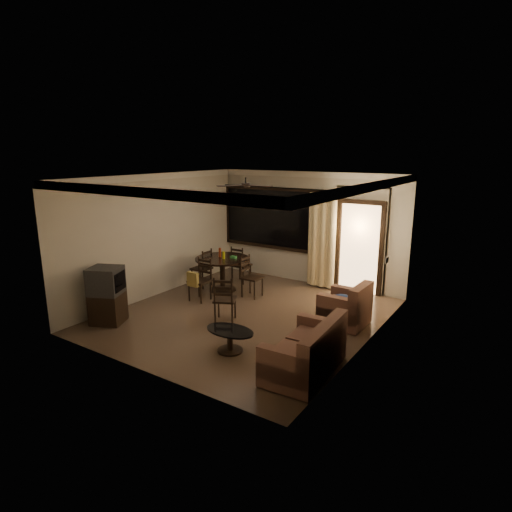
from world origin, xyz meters
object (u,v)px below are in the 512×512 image
Objects in this scene: dining_chair_north at (241,271)px; sofa at (308,353)px; dining_chair_west at (202,275)px; dining_table at (222,265)px; dining_chair_east at (252,285)px; dining_chair_south at (200,287)px; side_chair at (225,308)px; coffee_table at (230,337)px; armchair at (347,308)px; tv_cabinet at (107,295)px.

sofa is (3.52, -3.24, 0.04)m from dining_chair_north.
dining_table is at bearing 90.35° from dining_chair_west.
dining_chair_east is at bearing 134.37° from sofa.
dining_chair_south is (0.65, -0.85, 0.02)m from dining_chair_west.
dining_table reaches higher than side_chair.
dining_chair_east is 1.00× the size of dining_chair_north.
coffee_table is (2.11, -3.30, -0.02)m from dining_chair_north.
side_chair is (-2.28, 0.94, -0.05)m from sofa.
sofa is at bearing 58.72° from dining_chair_west.
dining_chair_north reaches higher than sofa.
dining_table is at bearing 129.79° from coffee_table.
coffee_table is (1.26, -2.53, -0.02)m from dining_chair_east.
sofa is 1.66× the size of side_chair.
dining_chair_south is 1.38m from side_chair.
sofa is at bearing -83.20° from armchair.
side_chair is at bearing -166.40° from dining_chair_east.
coffee_table is at bearing 121.74° from dining_chair_north.
tv_cabinet reaches higher than dining_chair_east.
armchair is at bearing 6.85° from tv_cabinet.
tv_cabinet reaches higher than armchair.
dining_chair_west is at bearing 176.00° from armchair.
tv_cabinet is at bearing 151.54° from dining_chair_east.
armchair is at bearing 7.48° from dining_chair_south.
armchair is (3.95, -0.36, 0.06)m from dining_chair_west.
dining_chair_west is 3.70m from coffee_table.
side_chair is (0.39, -1.52, -0.00)m from dining_chair_east.
dining_chair_south is at bearing 36.64° from dining_chair_west.
sofa reaches higher than coffee_table.
dining_chair_east is 1.01× the size of side_chair.
dining_chair_east is 1.57m from side_chair.
dining_chair_west is 4.81m from sofa.
armchair is at bearing 60.40° from coffee_table.
dining_chair_north is 0.85× the size of tv_cabinet.
dining_chair_east reaches higher than coffee_table.
sofa is 2.08m from armchair.
tv_cabinet is (-0.01, -2.81, 0.28)m from dining_chair_west.
armchair is at bearing 83.91° from dining_chair_west.
tv_cabinet is 1.34× the size of armchair.
armchair reaches higher than sofa.
dining_chair_south reaches higher than coffee_table.
armchair is (3.31, -0.38, -0.29)m from dining_table.
dining_chair_south is (0.01, -0.86, -0.33)m from dining_table.
dining_chair_south is 2.09m from tv_cabinet.
dining_chair_west reaches higher than side_chair.
dining_table is at bearing 52.21° from tv_cabinet.
sofa is 2.47m from side_chair.
dining_chair_east is 1.13× the size of armchair.
tv_cabinet is 2.78m from coffee_table.
sofa is at bearing -19.78° from tv_cabinet.
dining_chair_south reaches higher than armchair.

